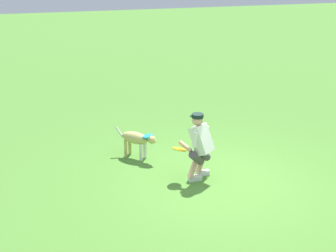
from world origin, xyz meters
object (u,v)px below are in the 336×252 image
(dog, at_px, (137,139))
(frisbee_held, at_px, (179,149))
(frisbee_flying, at_px, (148,136))
(person, at_px, (200,145))

(dog, bearing_deg, frisbee_held, -17.94)
(frisbee_flying, bearing_deg, person, 121.86)
(person, relative_size, frisbee_held, 4.81)
(person, height_order, frisbee_held, person)
(frisbee_held, bearing_deg, frisbee_flying, -72.36)
(dog, bearing_deg, person, -6.88)
(dog, height_order, frisbee_held, frisbee_held)
(frisbee_flying, xyz_separation_m, frisbee_held, (-0.33, 1.03, 0.08))
(dog, bearing_deg, frisbee_flying, 6.63)
(person, height_order, dog, person)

